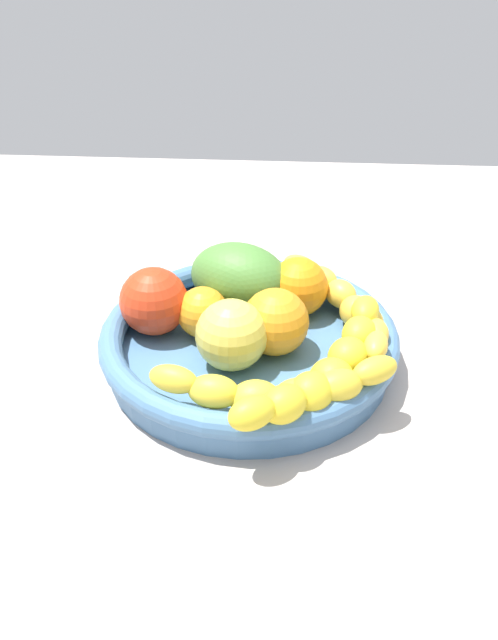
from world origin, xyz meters
The scene contains 11 objects.
kitchen_counter centered at (0.00, 0.00, 1.50)cm, with size 120.00×120.00×3.00cm, color #B0A49C.
fruit_bowl centered at (0.00, 0.00, 5.38)cm, with size 30.19×30.19×4.63cm.
banana_draped_left centered at (-7.85, -7.45, 8.20)cm, with size 20.71×14.44×5.36cm.
banana_draped_right centered at (-10.59, -3.09, 7.91)cm, with size 7.41×22.69×4.28cm.
banana_arching_top centered at (3.93, -10.15, 7.79)cm, with size 19.31×11.19×4.69cm.
orange_front centered at (-0.73, -2.62, 8.56)cm, with size 6.72×6.72×6.72cm, color orange.
orange_mid_left centered at (1.66, 4.87, 7.86)cm, with size 5.32×5.32×5.32cm, color orange.
orange_mid_right centered at (6.59, -4.85, 8.41)cm, with size 6.40×6.40×6.40cm, color orange.
tomato_red centered at (2.06, 9.93, 8.74)cm, with size 7.07×7.07×7.07cm, color red.
mango_green centered at (7.25, 1.53, 8.93)cm, with size 11.06×7.97×7.44cm, color #497F35.
apple_yellow centered at (-3.47, 1.44, 8.69)cm, with size 6.97×6.97×6.97cm, color #DCC850.
Camera 1 is at (-57.39, -3.88, 45.39)cm, focal length 38.64 mm.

